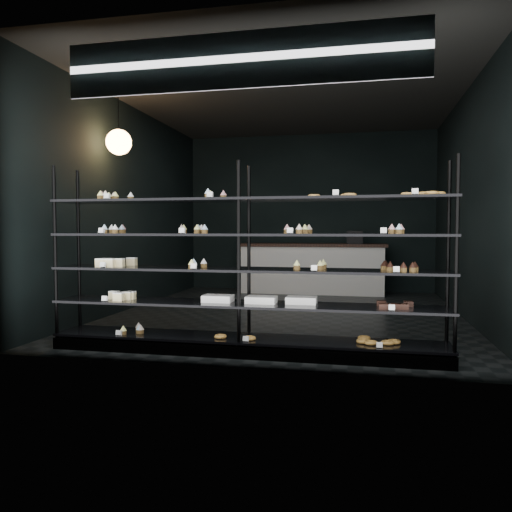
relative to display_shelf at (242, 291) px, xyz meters
name	(u,v)px	position (x,y,z in m)	size (l,w,h in m)	color
room	(287,206)	(0.09, 2.45, 0.97)	(5.01, 6.01, 3.20)	black
display_shelf	(242,291)	(0.00, 0.00, 0.00)	(4.00, 0.50, 1.91)	black
signage	(239,61)	(0.09, -0.48, 2.12)	(3.30, 0.05, 0.50)	#100C3F
pendant_lamp	(119,142)	(-2.10, 1.50, 1.82)	(0.34, 0.34, 0.90)	black
service_counter	(313,268)	(0.23, 4.95, -0.13)	(2.86, 0.65, 1.23)	silver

